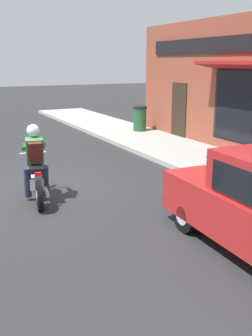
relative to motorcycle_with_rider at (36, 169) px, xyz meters
The scene contains 5 objects.
ground_plane 0.87m from the motorcycle_with_rider, 95.70° to the left, with size 80.00×80.00×0.00m, color #2B2B2D.
sidewalk_curb 6.31m from the motorcycle_with_rider, 34.29° to the left, with size 2.60×22.00×0.14m, color #ADAAA3.
storefront_building 6.95m from the motorcycle_with_rider, ahead, with size 1.25×11.16×4.20m.
motorcycle_with_rider is the anchor object (origin of this frame).
trash_bin 8.22m from the motorcycle_with_rider, 45.62° to the left, with size 0.56×0.56×0.98m.
Camera 1 is at (-1.86, -8.45, 2.84)m, focal length 42.00 mm.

